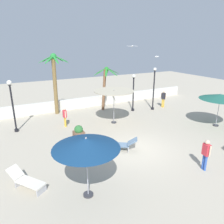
# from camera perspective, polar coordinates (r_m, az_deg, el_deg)

# --- Properties ---
(ground_plane) EXTENTS (56.00, 56.00, 0.00)m
(ground_plane) POSITION_cam_1_polar(r_m,az_deg,el_deg) (13.24, 7.04, -9.97)
(ground_plane) COLOR #B2A893
(boundary_wall) EXTENTS (25.20, 0.30, 1.01)m
(boundary_wall) POSITION_cam_1_polar(r_m,az_deg,el_deg) (21.36, -7.99, 2.51)
(boundary_wall) COLOR silver
(boundary_wall) RESTS_ON ground_plane
(patio_umbrella_0) EXTENTS (2.73, 2.73, 2.74)m
(patio_umbrella_0) POSITION_cam_1_polar(r_m,az_deg,el_deg) (8.41, -7.02, -8.47)
(patio_umbrella_0) COLOR #333338
(patio_umbrella_0) RESTS_ON ground_plane
(patio_umbrella_1) EXTENTS (3.13, 3.13, 2.79)m
(patio_umbrella_1) POSITION_cam_1_polar(r_m,az_deg,el_deg) (16.49, 0.52, 5.47)
(patio_umbrella_1) COLOR #333338
(patio_umbrella_1) RESTS_ON ground_plane
(patio_umbrella_2) EXTENTS (3.06, 3.06, 2.62)m
(patio_umbrella_2) POSITION_cam_1_polar(r_m,az_deg,el_deg) (17.89, 27.31, 3.69)
(patio_umbrella_2) COLOR #333338
(patio_umbrella_2) RESTS_ON ground_plane
(palm_tree_0) EXTENTS (2.64, 2.65, 5.40)m
(palm_tree_0) POSITION_cam_1_polar(r_m,az_deg,el_deg) (19.37, -15.28, 9.15)
(palm_tree_0) COLOR brown
(palm_tree_0) RESTS_ON ground_plane
(palm_tree_1) EXTENTS (2.73, 2.61, 4.12)m
(palm_tree_1) POSITION_cam_1_polar(r_m,az_deg,el_deg) (20.11, -1.92, 8.04)
(palm_tree_1) COLOR brown
(palm_tree_1) RESTS_ON ground_plane
(lamp_post_0) EXTENTS (0.31, 0.31, 3.49)m
(lamp_post_0) POSITION_cam_1_polar(r_m,az_deg,el_deg) (19.88, 5.81, 5.69)
(lamp_post_0) COLOR black
(lamp_post_0) RESTS_ON ground_plane
(lamp_post_1) EXTENTS (0.34, 0.34, 3.81)m
(lamp_post_1) POSITION_cam_1_polar(r_m,az_deg,el_deg) (16.43, -25.41, 2.40)
(lamp_post_1) COLOR black
(lamp_post_1) RESTS_ON ground_plane
(lamp_post_2) EXTENTS (0.30, 0.30, 4.05)m
(lamp_post_2) POSITION_cam_1_polar(r_m,az_deg,el_deg) (20.50, 11.26, 6.50)
(lamp_post_2) COLOR black
(lamp_post_2) RESTS_ON ground_plane
(lounge_chair_1) EXTENTS (1.85, 1.52, 0.83)m
(lounge_chair_1) POSITION_cam_1_polar(r_m,az_deg,el_deg) (12.87, 2.64, -8.70)
(lounge_chair_1) COLOR #B7B7BC
(lounge_chair_1) RESTS_ON ground_plane
(lounge_chair_2) EXTENTS (1.55, 1.85, 0.84)m
(lounge_chair_2) POSITION_cam_1_polar(r_m,az_deg,el_deg) (10.60, -22.28, -16.70)
(lounge_chair_2) COLOR #B7B7BC
(lounge_chair_2) RESTS_ON ground_plane
(guest_0) EXTENTS (0.29, 0.56, 1.68)m
(guest_0) POSITION_cam_1_polar(r_m,az_deg,el_deg) (11.73, 24.12, -9.87)
(guest_0) COLOR #3359B2
(guest_0) RESTS_ON ground_plane
(guest_1) EXTENTS (0.37, 0.51, 1.72)m
(guest_1) POSITION_cam_1_polar(r_m,az_deg,el_deg) (21.74, 13.77, 3.92)
(guest_1) COLOR gold
(guest_1) RESTS_ON ground_plane
(guest_2) EXTENTS (0.25, 0.56, 1.53)m
(guest_2) POSITION_cam_1_polar(r_m,az_deg,el_deg) (16.58, -12.68, -0.90)
(guest_2) COLOR gold
(guest_2) RESTS_ON ground_plane
(seagull_0) EXTENTS (0.77, 1.21, 0.15)m
(seagull_0) POSITION_cam_1_polar(r_m,az_deg,el_deg) (21.94, 12.00, 14.47)
(seagull_0) COLOR white
(seagull_1) EXTENTS (0.96, 0.47, 0.14)m
(seagull_1) POSITION_cam_1_polar(r_m,az_deg,el_deg) (18.53, 5.48, 17.34)
(seagull_1) COLOR white
(planter) EXTENTS (0.70, 0.70, 0.85)m
(planter) POSITION_cam_1_polar(r_m,az_deg,el_deg) (14.77, -9.01, -5.30)
(planter) COLOR brown
(planter) RESTS_ON ground_plane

